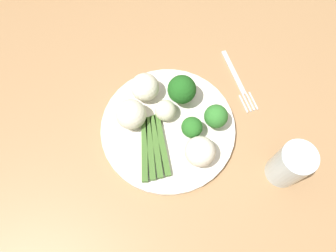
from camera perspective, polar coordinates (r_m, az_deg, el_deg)
The scene contains 14 objects.
ground_plane at distance 1.44m, azimuth 2.49°, elevation -12.92°, with size 6.00×6.00×0.02m, color tan.
dining_table at distance 0.78m, azimuth 4.52°, elevation -4.74°, with size 1.21×1.08×0.77m.
chair at distance 1.27m, azimuth -16.36°, elevation 19.03°, with size 0.46×0.46×0.87m.
plate at distance 0.68m, azimuth -0.00°, elevation -0.40°, with size 0.28×0.28×0.01m, color silver.
asparagus_bundle at distance 0.65m, azimuth -2.57°, elevation -3.91°, with size 0.07×0.14×0.01m.
broccoli_front_left at distance 0.64m, azimuth 4.27°, elevation -0.26°, with size 0.04×0.04×0.05m.
broccoli_right at distance 0.65m, azimuth 8.52°, elevation 1.68°, with size 0.05×0.05×0.06m.
broccoli_front at distance 0.66m, azimuth 2.47°, elevation 6.46°, with size 0.06×0.06×0.07m.
cauliflower_back_right at distance 0.66m, azimuth -0.49°, elevation 2.80°, with size 0.04×0.04×0.04m, color beige.
cauliflower_near_center at distance 0.65m, azimuth -6.59°, elevation 2.06°, with size 0.06×0.06×0.06m, color silver.
cauliflower_back at distance 0.62m, azimuth 5.73°, elevation -4.54°, with size 0.06×0.06×0.06m, color white.
cauliflower_mid at distance 0.68m, azimuth -4.13°, elevation 6.89°, with size 0.06×0.06×0.06m, color silver.
fork at distance 0.75m, azimuth 12.34°, elevation 7.79°, with size 0.03×0.17×0.00m.
water_glass at distance 0.65m, azimuth 20.87°, elevation -6.47°, with size 0.07×0.07×0.11m, color silver.
Camera 1 is at (0.13, 0.21, 1.41)m, focal length 34.26 mm.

